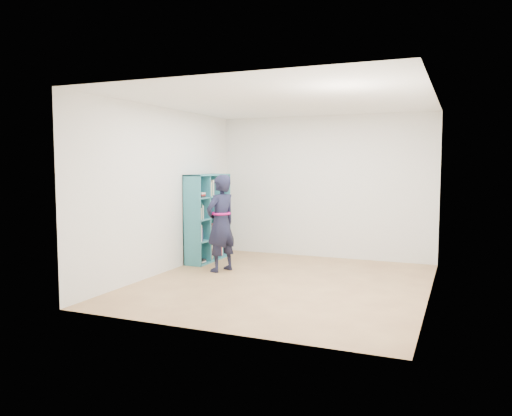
% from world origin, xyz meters
% --- Properties ---
extents(floor, '(4.50, 4.50, 0.00)m').
position_xyz_m(floor, '(0.00, 0.00, 0.00)').
color(floor, '#916642').
rests_on(floor, ground).
extents(ceiling, '(4.50, 4.50, 0.00)m').
position_xyz_m(ceiling, '(0.00, 0.00, 2.60)').
color(ceiling, white).
rests_on(ceiling, wall_back).
extents(wall_left, '(0.02, 4.50, 2.60)m').
position_xyz_m(wall_left, '(-2.00, 0.00, 1.30)').
color(wall_left, silver).
rests_on(wall_left, floor).
extents(wall_right, '(0.02, 4.50, 2.60)m').
position_xyz_m(wall_right, '(2.00, 0.00, 1.30)').
color(wall_right, silver).
rests_on(wall_right, floor).
extents(wall_back, '(4.00, 0.02, 2.60)m').
position_xyz_m(wall_back, '(0.00, 2.25, 1.30)').
color(wall_back, silver).
rests_on(wall_back, floor).
extents(wall_front, '(4.00, 0.02, 2.60)m').
position_xyz_m(wall_front, '(0.00, -2.25, 1.30)').
color(wall_front, silver).
rests_on(wall_front, floor).
extents(bookshelf, '(0.34, 1.16, 1.54)m').
position_xyz_m(bookshelf, '(-1.85, 1.12, 0.75)').
color(bookshelf, teal).
rests_on(bookshelf, floor).
extents(person, '(0.55, 0.66, 1.55)m').
position_xyz_m(person, '(-1.20, 0.41, 0.78)').
color(person, black).
rests_on(person, floor).
extents(smartphone, '(0.02, 0.10, 0.14)m').
position_xyz_m(smartphone, '(-1.29, 0.54, 0.88)').
color(smartphone, silver).
rests_on(smartphone, person).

